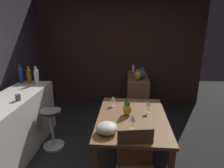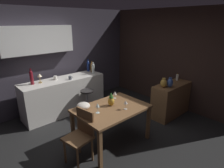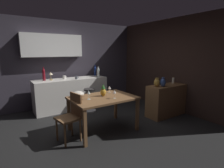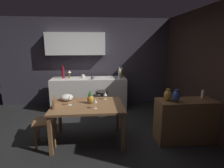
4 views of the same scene
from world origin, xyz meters
name	(u,v)px [view 1 (image 1 of 4)]	position (x,y,z in m)	size (l,w,h in m)	color
ground_plane	(116,167)	(0.00, 0.00, 0.00)	(9.00, 9.00, 0.00)	black
wall_side_right	(110,50)	(2.55, 0.30, 1.30)	(0.10, 4.40, 2.60)	#33231E
dining_table	(132,122)	(0.10, -0.21, 0.66)	(1.33, 0.92, 0.74)	brown
kitchen_counter	(7,132)	(0.07, 1.57, 0.45)	(2.10, 0.60, 0.90)	silver
sideboard_cabinet	(137,93)	(1.95, -0.36, 0.41)	(1.10, 0.44, 0.82)	brown
bar_stool	(52,128)	(0.41, 1.05, 0.35)	(0.34, 0.34, 0.65)	#262323
wine_glass_left	(148,104)	(0.25, -0.43, 0.87)	(0.07, 0.07, 0.17)	silver
wine_glass_right	(113,99)	(0.45, 0.08, 0.85)	(0.07, 0.07, 0.15)	silver
wine_glass_center	(133,119)	(-0.22, -0.20, 0.88)	(0.07, 0.07, 0.19)	silver
pineapple_centerpiece	(127,107)	(0.15, -0.13, 0.85)	(0.12, 0.12, 0.26)	gold
fruit_bowl	(107,128)	(-0.32, 0.09, 0.80)	(0.25, 0.25, 0.12)	beige
wine_bottle_amber	(29,75)	(1.01, 1.64, 1.04)	(0.08, 0.08, 0.29)	#8C5114
wine_bottle_cobalt	(21,74)	(0.98, 1.78, 1.06)	(0.07, 0.07, 0.35)	navy
wine_bottle_clear	(36,76)	(0.92, 1.46, 1.05)	(0.08, 0.08, 0.32)	silver
cup_slate	(18,97)	(0.17, 1.39, 0.94)	(0.11, 0.07, 0.09)	#515660
pillar_candle_tall	(133,69)	(2.31, -0.27, 0.90)	(0.06, 0.06, 0.18)	white
vase_ceramic_blue	(142,74)	(1.70, -0.43, 0.93)	(0.13, 0.13, 0.23)	#334C8C
vase_brass	(138,75)	(1.58, -0.34, 0.92)	(0.15, 0.15, 0.22)	#B78C38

